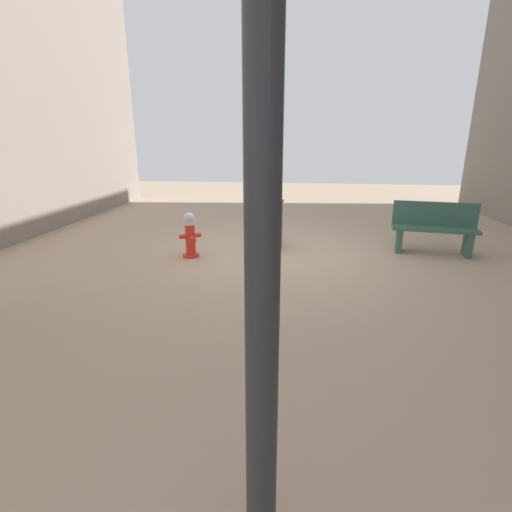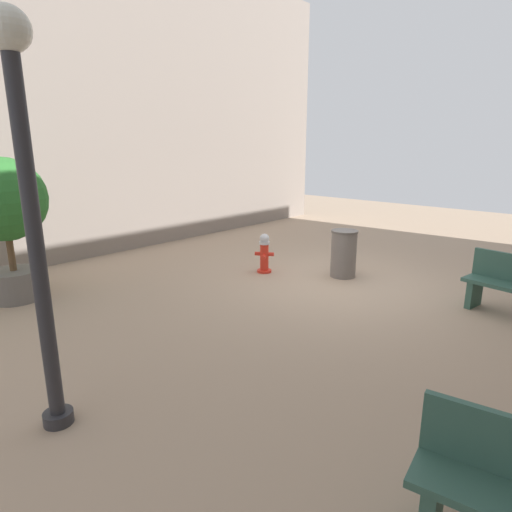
# 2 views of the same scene
# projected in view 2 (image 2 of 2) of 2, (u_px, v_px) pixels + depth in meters

# --- Properties ---
(ground_plane) EXTENTS (23.40, 23.40, 0.00)m
(ground_plane) POSITION_uv_depth(u_px,v_px,m) (342.00, 284.00, 8.34)
(ground_plane) COLOR tan
(building_facade_right) EXTENTS (0.70, 18.00, 7.18)m
(building_facade_right) POSITION_uv_depth(u_px,v_px,m) (47.00, 97.00, 9.26)
(building_facade_right) COLOR gray
(building_facade_right) RESTS_ON ground_plane
(fire_hydrant) EXTENTS (0.38, 0.36, 0.82)m
(fire_hydrant) POSITION_uv_depth(u_px,v_px,m) (264.00, 253.00, 9.01)
(fire_hydrant) COLOR red
(fire_hydrant) RESTS_ON ground_plane
(planter_tree) EXTENTS (1.38, 1.38, 2.42)m
(planter_tree) POSITION_uv_depth(u_px,v_px,m) (5.00, 211.00, 7.16)
(planter_tree) COLOR slate
(planter_tree) RESTS_ON ground_plane
(street_lamp) EXTENTS (0.36, 0.36, 3.66)m
(street_lamp) POSITION_uv_depth(u_px,v_px,m) (28.00, 185.00, 3.63)
(street_lamp) COLOR #2D2D33
(street_lamp) RESTS_ON ground_plane
(trash_bin) EXTENTS (0.53, 0.53, 0.95)m
(trash_bin) POSITION_uv_depth(u_px,v_px,m) (344.00, 253.00, 8.72)
(trash_bin) COLOR slate
(trash_bin) RESTS_ON ground_plane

